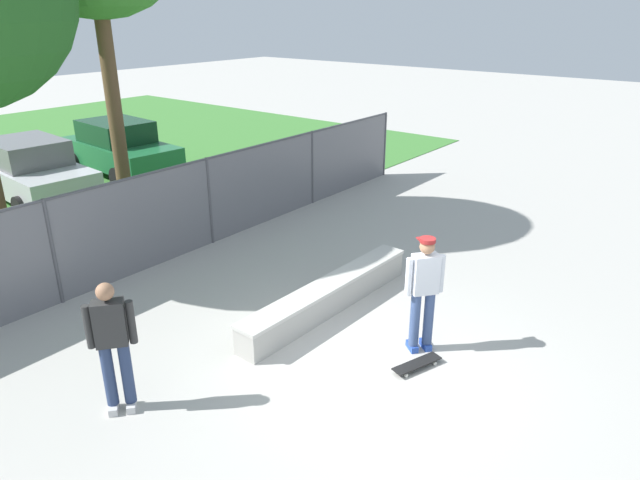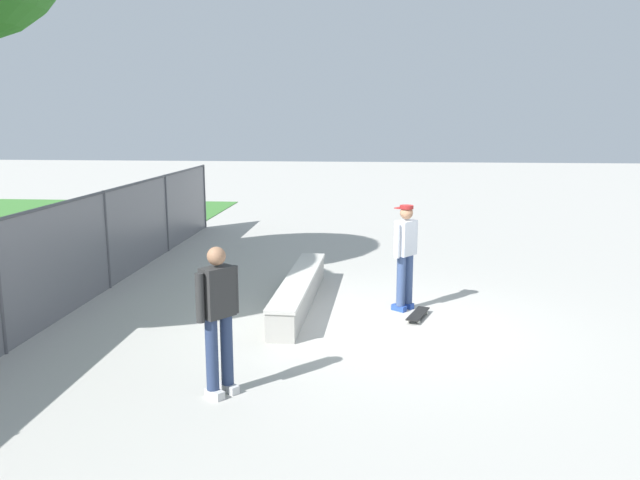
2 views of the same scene
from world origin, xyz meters
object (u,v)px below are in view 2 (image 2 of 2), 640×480
(concrete_ledge, at_px, (299,291))
(skateboarder, at_px, (405,252))
(skateboard, at_px, (418,314))
(bystander, at_px, (218,314))

(concrete_ledge, xyz_separation_m, skateboarder, (-0.13, -1.85, 0.77))
(skateboard, bearing_deg, skateboarder, 24.84)
(skateboard, height_order, bystander, bystander)
(concrete_ledge, distance_m, skateboard, 2.16)
(concrete_ledge, bearing_deg, skateboard, -105.98)
(skateboard, xyz_separation_m, bystander, (-3.17, 2.57, 0.94))
(skateboard, bearing_deg, concrete_ledge, 74.02)
(concrete_ledge, relative_size, skateboard, 4.93)
(concrete_ledge, distance_m, bystander, 3.87)
(bystander, bearing_deg, skateboarder, -33.06)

